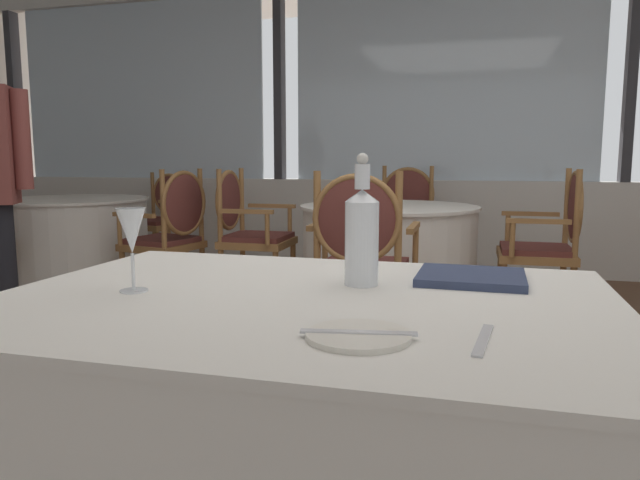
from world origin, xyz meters
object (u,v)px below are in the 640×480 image
object	(u,v)px
menu_book	(471,277)
dining_chair_2_1	(172,227)
dining_chair_0_3	(246,225)
side_plate	(358,335)
water_bottle	(362,234)
dining_chair_2_2	(161,213)
dining_chair_0_0	(361,252)
dining_chair_0_2	(406,216)
wine_glass	(131,233)
dining_chair_0_1	(552,235)

from	to	relation	value
menu_book	dining_chair_2_1	distance (m)	3.10
menu_book	dining_chair_0_3	world-z (taller)	dining_chair_0_3
side_plate	dining_chair_2_1	distance (m)	3.41
water_bottle	dining_chair_2_2	xyz separation A→B (m)	(-2.66, 3.57, -0.32)
menu_book	side_plate	bearing A→B (deg)	-106.84
dining_chair_0_0	dining_chair_0_2	bearing A→B (deg)	0.00
dining_chair_0_2	dining_chair_2_2	xyz separation A→B (m)	(-2.32, 0.02, -0.03)
dining_chair_2_2	wine_glass	bearing A→B (deg)	41.53
dining_chair_0_2	dining_chair_0_3	size ratio (longest dim) A/B	1.01
dining_chair_0_3	dining_chair_2_1	bearing A→B (deg)	-166.60
side_plate	dining_chair_0_1	world-z (taller)	dining_chair_0_1
dining_chair_2_1	dining_chair_2_2	world-z (taller)	dining_chair_2_1
menu_book	dining_chair_0_2	size ratio (longest dim) A/B	0.27
dining_chair_0_3	dining_chair_2_1	distance (m)	0.54
dining_chair_2_2	dining_chair_0_1	bearing A→B (deg)	84.69
dining_chair_2_1	dining_chair_0_1	bearing A→B (deg)	-164.55
wine_glass	dining_chair_0_2	xyz separation A→B (m)	(0.16, 3.76, -0.30)
wine_glass	dining_chair_2_2	xyz separation A→B (m)	(-2.16, 3.79, -0.33)
dining_chair_0_0	dining_chair_0_1	xyz separation A→B (m)	(1.01, 1.04, -0.01)
water_bottle	dining_chair_2_1	size ratio (longest dim) A/B	0.33
dining_chair_0_0	dining_chair_2_2	distance (m)	3.14
menu_book	dining_chair_2_2	world-z (taller)	dining_chair_2_2
dining_chair_0_2	dining_chair_2_2	bearing A→B (deg)	-91.46
side_plate	dining_chair_2_2	xyz separation A→B (m)	(-2.74, 4.00, -0.20)
menu_book	dining_chair_0_1	xyz separation A→B (m)	(0.46, 2.42, -0.18)
water_bottle	dining_chair_0_3	bearing A→B (deg)	118.20
dining_chair_0_2	dining_chair_0_1	bearing A→B (deg)	44.99
side_plate	menu_book	world-z (taller)	menu_book
dining_chair_2_2	water_bottle	bearing A→B (deg)	48.44
side_plate	dining_chair_0_0	distance (m)	1.96
water_bottle	wine_glass	xyz separation A→B (m)	(-0.50, -0.21, 0.01)
side_plate	dining_chair_0_1	bearing A→B (deg)	77.93
side_plate	dining_chair_2_1	world-z (taller)	dining_chair_2_1
water_bottle	dining_chair_0_1	xyz separation A→B (m)	(0.72, 2.53, -0.29)
dining_chair_0_3	dining_chair_2_2	size ratio (longest dim) A/B	1.06
wine_glass	dining_chair_2_1	xyz separation A→B (m)	(-1.37, 2.58, -0.31)
side_plate	dining_chair_2_1	bearing A→B (deg)	124.75
wine_glass	menu_book	xyz separation A→B (m)	(0.75, 0.33, -0.13)
side_plate	water_bottle	world-z (taller)	water_bottle
menu_book	dining_chair_0_3	size ratio (longest dim) A/B	0.27
wine_glass	dining_chair_2_2	size ratio (longest dim) A/B	0.21
dining_chair_0_1	dining_chair_2_1	bearing A→B (deg)	2.76
dining_chair_0_3	water_bottle	bearing A→B (deg)	-62.68
dining_chair_2_1	dining_chair_2_2	size ratio (longest dim) A/B	1.06
dining_chair_0_1	side_plate	bearing A→B (deg)	77.05
wine_glass	dining_chair_0_2	world-z (taller)	dining_chair_0_2
dining_chair_0_1	menu_book	bearing A→B (deg)	78.43
dining_chair_0_2	dining_chair_2_1	size ratio (longest dim) A/B	1.01
dining_chair_0_0	dining_chair_0_1	world-z (taller)	same
side_plate	menu_book	xyz separation A→B (m)	(0.18, 0.55, 0.01)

